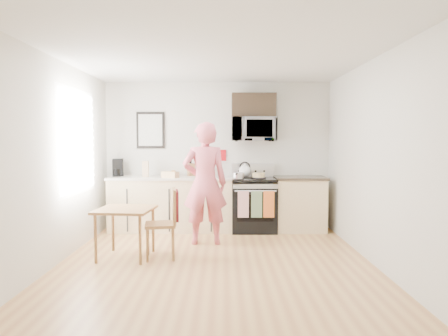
{
  "coord_description": "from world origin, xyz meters",
  "views": [
    {
      "loc": [
        0.11,
        -4.88,
        1.57
      ],
      "look_at": [
        0.11,
        1.0,
        1.16
      ],
      "focal_mm": 32.0,
      "sensor_mm": 36.0,
      "label": 1
    }
  ],
  "objects_px": {
    "range": "(254,206)",
    "person": "(205,183)",
    "cake": "(259,176)",
    "chair": "(170,213)",
    "microwave": "(254,129)",
    "dining_table": "(125,214)"
  },
  "relations": [
    {
      "from": "range",
      "to": "chair",
      "type": "bearing_deg",
      "value": -127.71
    },
    {
      "from": "person",
      "to": "cake",
      "type": "relative_size",
      "value": 7.03
    },
    {
      "from": "range",
      "to": "cake",
      "type": "relative_size",
      "value": 4.43
    },
    {
      "from": "cake",
      "to": "microwave",
      "type": "bearing_deg",
      "value": 112.96
    },
    {
      "from": "microwave",
      "to": "cake",
      "type": "relative_size",
      "value": 2.9
    },
    {
      "from": "person",
      "to": "chair",
      "type": "xyz_separation_m",
      "value": [
        -0.43,
        -0.72,
        -0.32
      ]
    },
    {
      "from": "range",
      "to": "person",
      "type": "xyz_separation_m",
      "value": [
        -0.81,
        -0.87,
        0.48
      ]
    },
    {
      "from": "microwave",
      "to": "chair",
      "type": "xyz_separation_m",
      "value": [
        -1.24,
        -1.7,
        -1.16
      ]
    },
    {
      "from": "microwave",
      "to": "person",
      "type": "bearing_deg",
      "value": -129.45
    },
    {
      "from": "person",
      "to": "range",
      "type": "bearing_deg",
      "value": -137.45
    },
    {
      "from": "range",
      "to": "cake",
      "type": "bearing_deg",
      "value": -44.02
    },
    {
      "from": "microwave",
      "to": "person",
      "type": "height_order",
      "value": "microwave"
    },
    {
      "from": "range",
      "to": "cake",
      "type": "distance_m",
      "value": 0.54
    },
    {
      "from": "range",
      "to": "microwave",
      "type": "xyz_separation_m",
      "value": [
        -0.0,
        0.1,
        1.32
      ]
    },
    {
      "from": "range",
      "to": "dining_table",
      "type": "relative_size",
      "value": 1.64
    },
    {
      "from": "chair",
      "to": "cake",
      "type": "bearing_deg",
      "value": 40.33
    },
    {
      "from": "person",
      "to": "chair",
      "type": "relative_size",
      "value": 1.98
    },
    {
      "from": "person",
      "to": "cake",
      "type": "xyz_separation_m",
      "value": [
        0.88,
        0.8,
        0.05
      ]
    },
    {
      "from": "cake",
      "to": "person",
      "type": "bearing_deg",
      "value": -137.67
    },
    {
      "from": "range",
      "to": "microwave",
      "type": "height_order",
      "value": "microwave"
    },
    {
      "from": "microwave",
      "to": "range",
      "type": "bearing_deg",
      "value": -89.94
    },
    {
      "from": "person",
      "to": "cake",
      "type": "bearing_deg",
      "value": -142.46
    }
  ]
}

